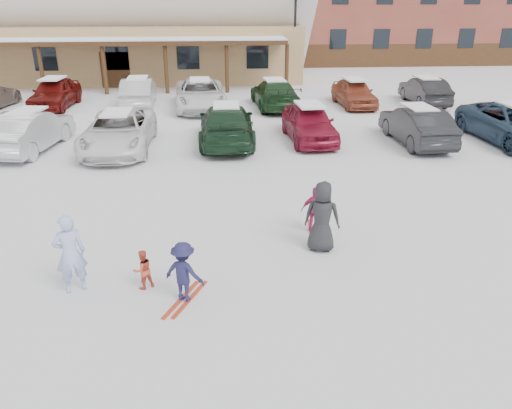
{
  "coord_description": "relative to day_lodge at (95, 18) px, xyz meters",
  "views": [
    {
      "loc": [
        -0.49,
        -9.82,
        5.63
      ],
      "look_at": [
        0.3,
        1.0,
        1.0
      ],
      "focal_mm": 35.0,
      "sensor_mm": 36.0,
      "label": 1
    }
  ],
  "objects": [
    {
      "name": "ground",
      "position": [
        9.0,
        -27.96,
        -3.94
      ],
      "size": [
        160.0,
        160.0,
        0.0
      ],
      "primitive_type": "plane",
      "color": "white",
      "rests_on": "ground"
    },
    {
      "name": "day_lodge",
      "position": [
        0.0,
        0.0,
        0.0
      ],
      "size": [
        29.12,
        12.5,
        10.38
      ],
      "color": "tan",
      "rests_on": "ground"
    },
    {
      "name": "lamp_post",
      "position": [
        13.4,
        -4.64,
        -0.08
      ],
      "size": [
        0.5,
        0.25,
        6.9
      ],
      "color": "black",
      "rests_on": "ground"
    },
    {
      "name": "adult_skier",
      "position": [
        5.46,
        -28.82,
        -3.1
      ],
      "size": [
        0.73,
        0.62,
        1.69
      ],
      "primitive_type": "imported",
      "rotation": [
        0.0,
        0.0,
        3.57
      ],
      "color": "#A5B8E9",
      "rests_on": "ground"
    },
    {
      "name": "toddler_red",
      "position": [
        6.85,
        -28.82,
        -3.52
      ],
      "size": [
        0.52,
        0.5,
        0.85
      ],
      "primitive_type": "imported",
      "rotation": [
        0.0,
        0.0,
        3.71
      ],
      "color": "#CA472F",
      "rests_on": "ground"
    },
    {
      "name": "child_navy",
      "position": [
        7.72,
        -29.33,
        -3.31
      ],
      "size": [
        0.94,
        0.77,
        1.26
      ],
      "primitive_type": "imported",
      "rotation": [
        0.0,
        0.0,
        2.7
      ],
      "color": "#1C1B42",
      "rests_on": "ground"
    },
    {
      "name": "skis_child_navy",
      "position": [
        7.72,
        -29.33,
        -3.93
      ],
      "size": [
        0.78,
        1.35,
        0.03
      ],
      "primitive_type": "cube",
      "rotation": [
        0.0,
        0.0,
        2.7
      ],
      "color": "#B33119",
      "rests_on": "ground"
    },
    {
      "name": "child_magenta",
      "position": [
        10.83,
        -26.49,
        -3.34
      ],
      "size": [
        0.74,
        0.38,
        1.21
      ],
      "primitive_type": "imported",
      "rotation": [
        0.0,
        0.0,
        3.02
      ],
      "color": "#BA2463",
      "rests_on": "ground"
    },
    {
      "name": "skis_child_magenta",
      "position": [
        10.83,
        -26.49,
        -3.93
      ],
      "size": [
        0.37,
        1.41,
        0.03
      ],
      "primitive_type": "cube",
      "rotation": [
        0.0,
        0.0,
        3.02
      ],
      "color": "#B33119",
      "rests_on": "ground"
    },
    {
      "name": "bystander_dark",
      "position": [
        10.8,
        -27.44,
        -3.09
      ],
      "size": [
        0.95,
        0.77,
        1.7
      ],
      "primitive_type": "imported",
      "rotation": [
        0.0,
        0.0,
        2.83
      ],
      "color": "#232326",
      "rests_on": "ground"
    },
    {
      "name": "parked_car_1",
      "position": [
        1.24,
        -18.63,
        -3.18
      ],
      "size": [
        2.27,
        4.82,
        1.53
      ],
      "primitive_type": "imported",
      "rotation": [
        0.0,
        0.0,
        3.0
      ],
      "color": "#B1B2B5",
      "rests_on": "ground"
    },
    {
      "name": "parked_car_2",
      "position": [
        4.62,
        -18.83,
        -3.21
      ],
      "size": [
        2.49,
        5.31,
        1.47
      ],
      "primitive_type": "imported",
      "rotation": [
        0.0,
        0.0,
        0.01
      ],
      "color": "white",
      "rests_on": "ground"
    },
    {
      "name": "parked_car_3",
      "position": [
        8.76,
        -18.17,
        -3.18
      ],
      "size": [
        2.18,
        5.3,
        1.53
      ],
      "primitive_type": "imported",
      "rotation": [
        0.0,
        0.0,
        3.14
      ],
      "color": "#17331E",
      "rests_on": "ground"
    },
    {
      "name": "parked_car_4",
      "position": [
        12.12,
        -18.04,
        -3.2
      ],
      "size": [
        1.99,
        4.44,
        1.48
      ],
      "primitive_type": "imported",
      "rotation": [
        0.0,
        0.0,
        0.06
      ],
      "color": "maroon",
      "rests_on": "ground"
    },
    {
      "name": "parked_car_5",
      "position": [
        16.32,
        -18.79,
        -3.2
      ],
      "size": [
        1.75,
        4.55,
        1.48
      ],
      "primitive_type": "imported",
      "rotation": [
        0.0,
        0.0,
        3.18
      ],
      "color": "black",
      "rests_on": "ground"
    },
    {
      "name": "parked_car_8",
      "position": [
        -0.1,
        -10.79,
        -3.18
      ],
      "size": [
        2.0,
        4.56,
        1.53
      ],
      "primitive_type": "imported",
      "rotation": [
        0.0,
        0.0,
        -0.04
      ],
      "color": "#610F0C",
      "rests_on": "ground"
    },
    {
      "name": "parked_car_9",
      "position": [
        4.23,
        -10.69,
        -3.2
      ],
      "size": [
        1.79,
        4.57,
        1.48
      ],
      "primitive_type": "imported",
      "rotation": [
        0.0,
        0.0,
        3.19
      ],
      "color": "#B4B3B9",
      "rests_on": "ground"
    },
    {
      "name": "parked_car_10",
      "position": [
        7.52,
        -11.66,
        -3.19
      ],
      "size": [
        2.84,
        5.58,
        1.51
      ],
      "primitive_type": "imported",
      "rotation": [
        0.0,
        0.0,
        0.06
      ],
      "color": "white",
      "rests_on": "ground"
    },
    {
      "name": "parked_car_11",
      "position": [
        11.39,
        -11.68,
        -3.22
      ],
      "size": [
        2.39,
        5.15,
        1.46
      ],
      "primitive_type": "imported",
      "rotation": [
        0.0,
        0.0,
        3.21
      ],
      "color": "#1A3B1C",
      "rests_on": "ground"
    },
    {
      "name": "parked_car_12",
      "position": [
        15.66,
        -11.53,
        -3.24
      ],
      "size": [
        1.89,
        4.23,
        1.41
      ],
      "primitive_type": "imported",
      "rotation": [
        0.0,
        0.0,
        0.05
      ],
      "color": "#9E472D",
      "rests_on": "ground"
    },
    {
      "name": "parked_car_13",
      "position": [
        19.59,
        -11.31,
        -3.23
      ],
      "size": [
        1.56,
        4.33,
        1.42
      ],
      "primitive_type": "imported",
      "rotation": [
        0.0,
        0.0,
        3.13
      ],
      "color": "black",
      "rests_on": "ground"
    }
  ]
}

